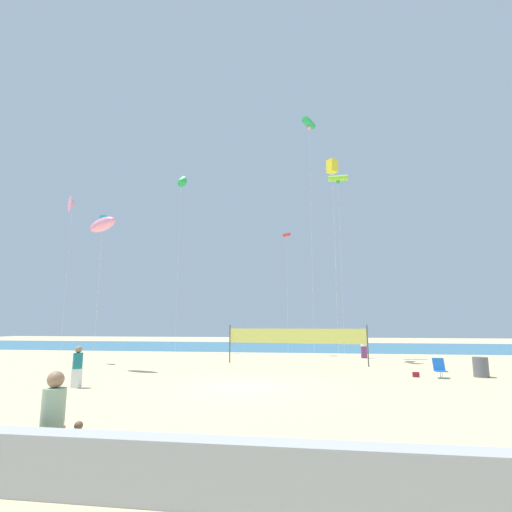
% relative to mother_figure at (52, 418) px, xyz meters
% --- Properties ---
extents(ground_plane, '(120.00, 120.00, 0.00)m').
position_rel_mother_figure_xyz_m(ground_plane, '(1.43, 9.33, -0.88)').
color(ground_plane, '#D1BC89').
extents(ocean_band, '(120.00, 20.00, 0.01)m').
position_rel_mother_figure_xyz_m(ocean_band, '(1.43, 38.70, -0.88)').
color(ocean_band, teal).
rests_on(ocean_band, ground).
extents(boardwalk_ledge, '(28.00, 0.44, 0.87)m').
position_rel_mother_figure_xyz_m(boardwalk_ledge, '(1.43, -0.69, -0.45)').
color(boardwalk_ledge, '#A8A8AD').
rests_on(boardwalk_ledge, ground).
extents(mother_figure, '(0.38, 0.38, 1.66)m').
position_rel_mother_figure_xyz_m(mother_figure, '(0.00, 0.00, 0.00)').
color(mother_figure, '#EA7260').
rests_on(mother_figure, ground).
extents(toddler_figure, '(0.19, 0.19, 0.85)m').
position_rel_mother_figure_xyz_m(toddler_figure, '(0.45, 0.05, -0.43)').
color(toddler_figure, '#2D2D33').
rests_on(toddler_figure, ground).
extents(beachgoer_white_shirt, '(0.43, 0.43, 1.87)m').
position_rel_mother_figure_xyz_m(beachgoer_white_shirt, '(7.73, 24.11, 0.11)').
color(beachgoer_white_shirt, '#7A3872').
rests_on(beachgoer_white_shirt, ground).
extents(beachgoer_teal_shirt, '(0.37, 0.37, 1.60)m').
position_rel_mother_figure_xyz_m(beachgoer_teal_shirt, '(-4.94, 8.33, -0.03)').
color(beachgoer_teal_shirt, white).
rests_on(beachgoer_teal_shirt, ground).
extents(folding_beach_chair, '(0.52, 0.65, 0.89)m').
position_rel_mother_figure_xyz_m(folding_beach_chair, '(9.98, 13.57, -0.42)').
color(folding_beach_chair, '#1959B2').
rests_on(folding_beach_chair, ground).
extents(trash_barrel, '(0.68, 0.68, 0.92)m').
position_rel_mother_figure_xyz_m(trash_barrel, '(11.97, 14.16, -0.43)').
color(trash_barrel, '#595960').
rests_on(trash_barrel, ground).
extents(volleyball_net, '(8.65, 1.31, 2.40)m').
position_rel_mother_figure_xyz_m(volleyball_net, '(3.03, 18.68, 0.76)').
color(volleyball_net, '#4C4C51').
rests_on(volleyball_net, ground).
extents(beach_handbag, '(0.29, 0.15, 0.23)m').
position_rel_mother_figure_xyz_m(beach_handbag, '(8.93, 13.68, -0.77)').
color(beach_handbag, maroon).
rests_on(beach_handbag, ground).
extents(kite_red_diamond, '(0.94, 0.94, 10.08)m').
position_rel_mother_figure_xyz_m(kite_red_diamond, '(2.03, 25.90, 8.94)').
color(kite_red_diamond, silver).
rests_on(kite_red_diamond, ground).
extents(kite_lime_tube, '(1.54, 0.53, 13.98)m').
position_rel_mother_figure_xyz_m(kite_lime_tube, '(6.31, 23.70, 12.81)').
color(kite_lime_tube, silver).
rests_on(kite_lime_tube, ground).
extents(kite_green_tube, '(1.01, 1.36, 17.86)m').
position_rel_mother_figure_xyz_m(kite_green_tube, '(4.16, 21.76, 16.60)').
color(kite_green_tube, silver).
rests_on(kite_green_tube, ground).
extents(kite_pink_delta, '(1.08, 1.06, 11.09)m').
position_rel_mother_figure_xyz_m(kite_pink_delta, '(-11.91, 17.28, 9.63)').
color(kite_pink_delta, silver).
rests_on(kite_pink_delta, ground).
extents(kite_green_delta, '(1.17, 0.77, 16.14)m').
position_rel_mother_figure_xyz_m(kite_green_delta, '(-7.82, 27.04, 14.68)').
color(kite_green_delta, silver).
rests_on(kite_green_delta, ground).
extents(kite_pink_inflatable, '(2.24, 1.49, 8.61)m').
position_rel_mother_figure_xyz_m(kite_pink_inflatable, '(-7.55, 13.85, 7.17)').
color(kite_pink_inflatable, silver).
rests_on(kite_pink_inflatable, ground).
extents(kite_yellow_box, '(0.82, 0.82, 13.94)m').
position_rel_mother_figure_xyz_m(kite_yellow_box, '(5.73, 20.53, 12.55)').
color(kite_yellow_box, silver).
rests_on(kite_yellow_box, ground).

